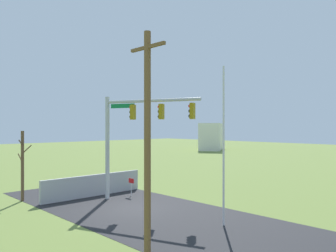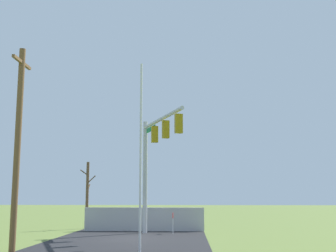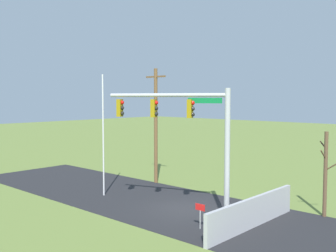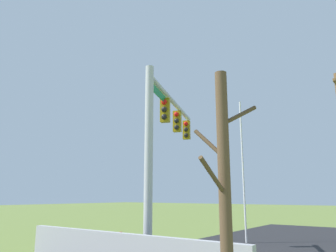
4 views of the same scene
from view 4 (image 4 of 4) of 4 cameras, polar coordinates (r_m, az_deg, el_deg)
road_surface at (r=16.71m, az=14.54°, el=-20.18°), size 28.00×8.00×0.01m
signal_mast at (r=12.62m, az=-0.55°, el=-1.26°), size 6.31×2.62×6.81m
flagpole at (r=18.73m, az=12.97°, el=-7.38°), size 0.10×0.10×7.80m
bare_tree at (r=5.38m, az=9.93°, el=-13.39°), size 1.27×1.02×4.55m
open_sign at (r=12.07m, az=-9.10°, el=-19.37°), size 0.56×0.04×1.22m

